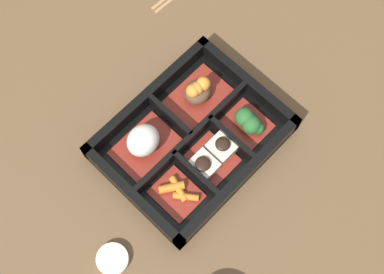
{
  "coord_description": "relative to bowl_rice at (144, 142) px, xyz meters",
  "views": [
    {
      "loc": [
        -0.2,
        -0.19,
        0.8
      ],
      "look_at": [
        0.0,
        0.0,
        0.03
      ],
      "focal_mm": 50.0,
      "sensor_mm": 36.0,
      "label": 1
    }
  ],
  "objects": [
    {
      "name": "bowl_greens",
      "position": [
        0.14,
        -0.09,
        -0.01
      ],
      "size": [
        0.06,
        0.07,
        0.04
      ],
      "color": "maroon",
      "rests_on": "bento_base"
    },
    {
      "name": "bowl_carrots",
      "position": [
        -0.02,
        -0.09,
        -0.02
      ],
      "size": [
        0.06,
        0.07,
        0.02
      ],
      "color": "maroon",
      "rests_on": "bento_base"
    },
    {
      "name": "bento_rim",
      "position": [
        0.06,
        -0.05,
        -0.01
      ],
      "size": [
        0.27,
        0.21,
        0.04
      ],
      "color": "black",
      "rests_on": "ground_plane"
    },
    {
      "name": "bowl_rice",
      "position": [
        0.0,
        0.0,
        0.0
      ],
      "size": [
        0.1,
        0.07,
        0.06
      ],
      "color": "maroon",
      "rests_on": "bento_base"
    },
    {
      "name": "bowl_tofu",
      "position": [
        0.06,
        -0.09,
        -0.01
      ],
      "size": [
        0.08,
        0.07,
        0.03
      ],
      "color": "maroon",
      "rests_on": "bento_base"
    },
    {
      "name": "sauce_dish",
      "position": [
        -0.15,
        -0.09,
        -0.03
      ],
      "size": [
        0.05,
        0.05,
        0.01
      ],
      "color": "beige",
      "rests_on": "ground_plane"
    },
    {
      "name": "bowl_stew",
      "position": [
        0.12,
        -0.0,
        -0.0
      ],
      "size": [
        0.1,
        0.07,
        0.05
      ],
      "color": "maroon",
      "rests_on": "bento_base"
    },
    {
      "name": "ground_plane",
      "position": [
        0.06,
        -0.04,
        -0.03
      ],
      "size": [
        3.0,
        3.0,
        0.0
      ],
      "primitive_type": "plane",
      "color": "brown"
    },
    {
      "name": "bento_base",
      "position": [
        0.06,
        -0.04,
        -0.03
      ],
      "size": [
        0.27,
        0.21,
        0.01
      ],
      "color": "black",
      "rests_on": "ground_plane"
    }
  ]
}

